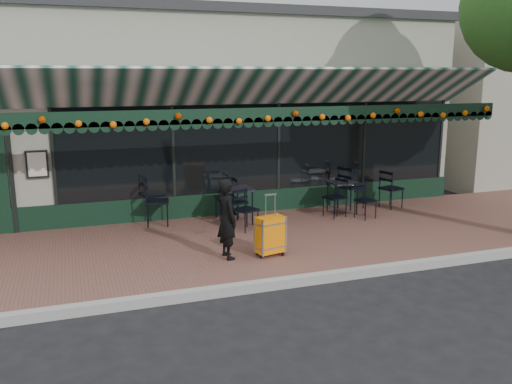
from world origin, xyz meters
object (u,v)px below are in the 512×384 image
object	(u,v)px
cafe_table_a	(343,185)
chair_b_left	(226,199)
chair_solo	(157,202)
chair_a_left	(335,198)
suitcase	(270,235)
chair_a_front	(366,201)
chair_a_extra	(391,189)
cafe_table_b	(237,192)
chair_b_front	(246,210)
chair_a_right	(351,187)
chair_b_right	(235,202)
woman	(227,219)

from	to	relation	value
cafe_table_a	chair_b_left	world-z (taller)	chair_b_left
chair_solo	chair_a_left	bearing A→B (deg)	-89.46
suitcase	chair_a_front	bearing A→B (deg)	16.93
chair_a_extra	chair_solo	size ratio (longest dim) A/B	0.92
cafe_table_b	chair_b_front	xyz separation A→B (m)	(0.02, -0.56, -0.27)
suitcase	chair_a_right	size ratio (longest dim) A/B	1.08
cafe_table_a	cafe_table_b	xyz separation A→B (m)	(-2.50, -0.06, 0.03)
chair_a_front	chair_a_extra	bearing A→B (deg)	16.21
chair_b_front	chair_a_extra	bearing A→B (deg)	-12.33
suitcase	chair_b_right	distance (m)	2.23
woman	chair_a_extra	bearing A→B (deg)	-70.11
chair_a_right	woman	bearing A→B (deg)	107.38
chair_a_left	chair_a_right	world-z (taller)	chair_a_right
chair_a_extra	chair_b_right	size ratio (longest dim) A/B	1.02
suitcase	chair_b_front	bearing A→B (deg)	73.36
chair_a_extra	chair_b_front	xyz separation A→B (m)	(-3.81, -0.69, -0.04)
chair_a_left	chair_a_right	xyz separation A→B (m)	(0.73, 0.61, 0.08)
chair_b_right	chair_a_front	bearing A→B (deg)	-113.23
chair_a_right	chair_b_left	world-z (taller)	chair_a_right
chair_a_left	chair_a_right	size ratio (longest dim) A/B	0.85
chair_a_front	chair_b_front	bearing A→B (deg)	165.19
cafe_table_a	chair_a_extra	size ratio (longest dim) A/B	0.80
chair_solo	suitcase	bearing A→B (deg)	-139.80
cafe_table_a	chair_b_front	size ratio (longest dim) A/B	0.87
woman	cafe_table_b	distance (m)	2.20
chair_b_left	suitcase	bearing A→B (deg)	1.32
chair_b_left	chair_solo	size ratio (longest dim) A/B	0.92
cafe_table_a	chair_b_right	distance (m)	2.54
cafe_table_a	chair_a_right	xyz separation A→B (m)	(0.42, 0.35, -0.15)
chair_b_right	chair_b_front	size ratio (longest dim) A/B	1.07
woman	suitcase	distance (m)	0.80
cafe_table_b	chair_b_front	world-z (taller)	chair_b_front
suitcase	chair_b_front	xyz separation A→B (m)	(0.09, 1.63, 0.05)
chair_a_left	chair_a_extra	xyz separation A→B (m)	(1.64, 0.33, 0.02)
cafe_table_a	chair_a_front	bearing A→B (deg)	-65.87
chair_a_front	chair_solo	xyz separation A→B (m)	(-4.36, 0.94, 0.10)
suitcase	woman	bearing A→B (deg)	155.88
suitcase	chair_a_extra	size ratio (longest dim) A/B	1.20
cafe_table_a	chair_a_extra	xyz separation A→B (m)	(1.33, 0.07, -0.20)
chair_a_front	chair_solo	world-z (taller)	chair_solo
chair_a_left	chair_b_front	world-z (taller)	chair_a_left
cafe_table_b	chair_a_extra	distance (m)	3.84
chair_b_left	chair_b_front	bearing A→B (deg)	8.11
woman	chair_a_right	bearing A→B (deg)	-61.92
suitcase	chair_b_right	world-z (taller)	suitcase
suitcase	chair_solo	xyz separation A→B (m)	(-1.53, 2.60, 0.13)
woman	chair_a_right	xyz separation A→B (m)	(3.72, 2.45, -0.18)
chair_a_extra	woman	bearing A→B (deg)	100.64
cafe_table_a	chair_a_right	bearing A→B (deg)	39.70
chair_b_left	chair_a_extra	bearing A→B (deg)	86.42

